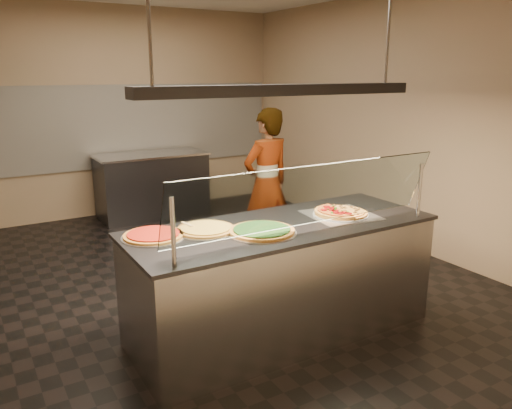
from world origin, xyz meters
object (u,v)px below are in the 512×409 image
pizza_cheese (206,229)px  worker (267,184)px  half_pizza_sausage (350,210)px  prep_table (152,185)px  pizza_spatula (195,225)px  perforated_tray (340,214)px  pizza_tomato (153,235)px  heat_lamp_housing (285,90)px  sneeze_guard (310,196)px  pizza_spinach (262,231)px  serving_counter (282,279)px  half_pizza_pepperoni (331,213)px

pizza_cheese → worker: bearing=44.9°
half_pizza_sausage → pizza_cheese: (-1.24, 0.20, -0.01)m
pizza_cheese → prep_table: pizza_cheese is taller
pizza_spatula → half_pizza_sausage: bearing=-12.1°
perforated_tray → pizza_cheese: pizza_cheese is taller
pizza_cheese → pizza_tomato: size_ratio=1.01×
perforated_tray → pizza_cheese: 1.15m
heat_lamp_housing → worker: bearing=61.9°
sneeze_guard → prep_table: sneeze_guard is taller
pizza_spinach → pizza_spatula: (-0.38, 0.34, 0.01)m
perforated_tray → prep_table: perforated_tray is taller
prep_table → worker: size_ratio=0.93×
pizza_spatula → heat_lamp_housing: size_ratio=0.10×
pizza_spinach → pizza_tomato: size_ratio=1.13×
prep_table → perforated_tray: bearing=-86.1°
serving_counter → perforated_tray: (0.55, -0.04, 0.47)m
pizza_cheese → worker: 2.03m
half_pizza_pepperoni → pizza_spinach: (-0.70, -0.06, -0.02)m
worker → serving_counter: bearing=53.9°
half_pizza_sausage → pizza_spatula: (-1.30, 0.28, 0.00)m
half_pizza_sausage → prep_table: (-0.37, 3.90, -0.49)m
pizza_cheese → heat_lamp_housing: (0.59, -0.15, 1.01)m
sneeze_guard → prep_table: 4.28m
pizza_tomato → pizza_cheese: bearing=-8.4°
sneeze_guard → heat_lamp_housing: (0.00, 0.34, 0.72)m
pizza_spinach → prep_table: size_ratio=0.33×
perforated_tray → pizza_cheese: bearing=170.2°
perforated_tray → pizza_cheese: (-1.14, 0.20, 0.01)m
half_pizza_pepperoni → pizza_cheese: size_ratio=0.99×
half_pizza_pepperoni → prep_table: 3.93m
sneeze_guard → prep_table: bearing=86.2°
pizza_spatula → sneeze_guard: bearing=-42.2°
half_pizza_pepperoni → pizza_tomato: 1.44m
pizza_tomato → pizza_spinach: bearing=-23.9°
perforated_tray → heat_lamp_housing: bearing=175.7°
worker → pizza_spinach: bearing=48.9°
sneeze_guard → half_pizza_sausage: (0.65, 0.30, -0.27)m
half_pizza_pepperoni → heat_lamp_housing: (-0.44, 0.04, 0.99)m
perforated_tray → heat_lamp_housing: heat_lamp_housing is taller
heat_lamp_housing → sneeze_guard: bearing=-90.0°
pizza_cheese → sneeze_guard: bearing=-40.2°
pizza_cheese → serving_counter: bearing=-14.7°
serving_counter → half_pizza_sausage: (0.65, -0.04, 0.49)m
pizza_spinach → heat_lamp_housing: bearing=22.3°
perforated_tray → pizza_tomato: size_ratio=1.28×
pizza_tomato → pizza_spatula: size_ratio=1.99×
sneeze_guard → perforated_tray: (0.55, 0.30, -0.29)m
worker → heat_lamp_housing: heat_lamp_housing is taller
perforated_tray → pizza_tomato: pizza_tomato is taller
perforated_tray → prep_table: size_ratio=0.37×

